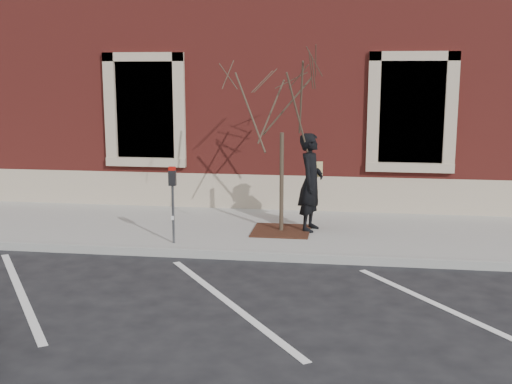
# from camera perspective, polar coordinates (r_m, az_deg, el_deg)

# --- Properties ---
(ground) EXTENTS (120.00, 120.00, 0.00)m
(ground) POSITION_cam_1_polar(r_m,az_deg,el_deg) (11.43, -0.43, -5.98)
(ground) COLOR #28282B
(ground) RESTS_ON ground
(sidewalk_near) EXTENTS (40.00, 3.50, 0.15)m
(sidewalk_near) POSITION_cam_1_polar(r_m,az_deg,el_deg) (13.08, 0.72, -3.49)
(sidewalk_near) COLOR #9F9B96
(sidewalk_near) RESTS_ON ground
(curb_near) EXTENTS (40.00, 0.12, 0.15)m
(curb_near) POSITION_cam_1_polar(r_m,az_deg,el_deg) (11.37, -0.47, -5.69)
(curb_near) COLOR #9E9E99
(curb_near) RESTS_ON ground
(parking_stripes) EXTENTS (28.00, 4.40, 0.01)m
(parking_stripes) POSITION_cam_1_polar(r_m,az_deg,el_deg) (9.38, -2.49, -9.78)
(parking_stripes) COLOR silver
(parking_stripes) RESTS_ON ground
(building_civic) EXTENTS (40.00, 8.62, 8.00)m
(building_civic) POSITION_cam_1_polar(r_m,az_deg,el_deg) (18.66, 3.22, 12.87)
(building_civic) COLOR maroon
(building_civic) RESTS_ON ground
(man) EXTENTS (0.60, 0.79, 1.94)m
(man) POSITION_cam_1_polar(r_m,az_deg,el_deg) (12.69, 4.90, 0.86)
(man) COLOR black
(man) RESTS_ON sidewalk_near
(parking_meter) EXTENTS (0.13, 0.10, 1.43)m
(parking_meter) POSITION_cam_1_polar(r_m,az_deg,el_deg) (11.79, -7.42, 0.14)
(parking_meter) COLOR #595B60
(parking_meter) RESTS_ON sidewalk_near
(tree_grate) EXTENTS (1.13, 1.13, 0.03)m
(tree_grate) POSITION_cam_1_polar(r_m,az_deg,el_deg) (12.75, 2.26, -3.46)
(tree_grate) COLOR #452116
(tree_grate) RESTS_ON sidewalk_near
(sapling) EXTENTS (2.14, 2.14, 3.57)m
(sapling) POSITION_cam_1_polar(r_m,az_deg,el_deg) (12.38, 2.34, 7.76)
(sapling) COLOR #403127
(sapling) RESTS_ON sidewalk_near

